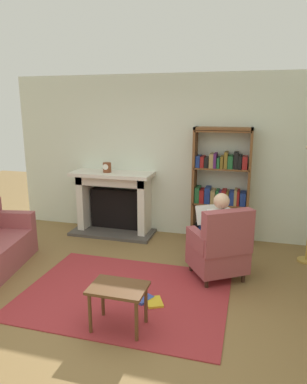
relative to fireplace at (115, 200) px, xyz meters
name	(u,v)px	position (x,y,z in m)	size (l,w,h in m)	color
ground	(116,308)	(0.92, -2.30, -0.58)	(14.00, 14.00, 0.00)	olive
back_wall	(169,156)	(0.92, 0.25, 0.77)	(5.60, 0.10, 2.70)	silver
area_rug	(125,294)	(0.92, -2.00, -0.57)	(2.40, 1.80, 0.01)	#9F2D32
fireplace	(115,200)	(0.00, 0.00, 0.00)	(1.43, 0.64, 1.09)	#4C4742
mantel_clock	(107,167)	(-0.08, -0.10, 0.59)	(0.14, 0.14, 0.17)	brown
bookshelf	(221,189)	(1.82, 0.04, 0.31)	(0.90, 0.32, 1.86)	brown
armchair_reading	(220,248)	(1.95, -1.31, -0.15)	(0.87, 0.87, 0.97)	#331E14
seated_reader	(216,230)	(1.89, -1.21, 0.04)	(0.55, 0.59, 1.14)	silver
side_table	(118,293)	(1.08, -2.63, -0.19)	(0.56, 0.39, 0.46)	brown
scattered_books	(148,300)	(1.23, -2.09, -0.55)	(0.39, 0.30, 0.03)	#334CA5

